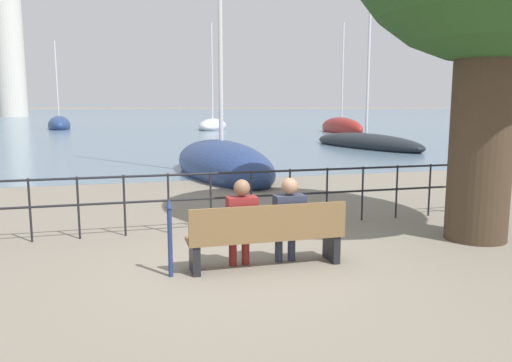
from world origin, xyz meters
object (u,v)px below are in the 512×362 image
park_bench (267,236)px  seated_person_right (289,217)px  closed_umbrella (170,233)px  seated_person_left (241,219)px  sailboat_3 (59,125)px  sailboat_4 (341,128)px  sailboat_0 (366,143)px  harbor_lighthouse (9,47)px  sailboat_1 (213,126)px  sailboat_2 (222,164)px

park_bench → seated_person_right: (0.34, 0.08, 0.23)m
seated_person_right → closed_umbrella: seated_person_right is taller
seated_person_left → sailboat_3: size_ratio=0.14×
park_bench → sailboat_4: 34.66m
sailboat_0 → sailboat_4: (4.83, 13.49, 0.15)m
seated_person_left → sailboat_0: (10.99, 17.45, -0.44)m
sailboat_4 → seated_person_right: bearing=-113.4°
sailboat_0 → sailboat_3: 31.78m
closed_umbrella → harbor_lighthouse: size_ratio=0.04×
seated_person_left → sailboat_1: (6.80, 39.32, -0.35)m
sailboat_0 → sailboat_4: 14.33m
sailboat_3 → harbor_lighthouse: size_ratio=0.30×
park_bench → sailboat_4: bearing=63.5°
sailboat_0 → sailboat_1: (-4.19, 21.87, 0.09)m
seated_person_right → sailboat_1: size_ratio=0.12×
closed_umbrella → sailboat_3: size_ratio=0.12×
harbor_lighthouse → seated_person_right: bearing=-77.7°
closed_umbrella → sailboat_3: sailboat_3 is taller
seated_person_left → sailboat_1: sailboat_1 is taller
closed_umbrella → sailboat_1: size_ratio=0.10×
park_bench → seated_person_left: seated_person_left is taller
sailboat_0 → sailboat_2: size_ratio=0.69×
sailboat_1 → sailboat_4: 12.32m
sailboat_2 → harbor_lighthouse: (-22.66, 90.77, 12.87)m
park_bench → sailboat_0: 20.51m
seated_person_right → sailboat_0: size_ratio=0.14×
seated_person_left → sailboat_4: 34.74m
sailboat_1 → sailboat_4: size_ratio=1.08×
seated_person_left → closed_umbrella: (-0.97, -0.10, -0.10)m
sailboat_3 → sailboat_4: (22.78, -12.74, 0.01)m
sailboat_1 → seated_person_left: bearing=-78.1°
closed_umbrella → sailboat_2: sailboat_2 is taller
park_bench → seated_person_left: 0.42m
seated_person_left → seated_person_right: seated_person_left is taller
seated_person_right → harbor_lighthouse: 103.02m
sailboat_4 → seated_person_left: bearing=-114.4°
sailboat_2 → sailboat_1: bearing=74.1°
closed_umbrella → sailboat_3: bearing=97.8°
sailboat_3 → sailboat_4: size_ratio=0.94×
seated_person_left → sailboat_3: sailboat_3 is taller
sailboat_4 → sailboat_2: bearing=-120.5°
seated_person_left → closed_umbrella: bearing=-174.4°
closed_umbrella → sailboat_3: (-5.99, 43.77, -0.20)m
sailboat_2 → sailboat_0: bearing=35.4°
seated_person_left → seated_person_right: (0.68, -0.00, -0.00)m
seated_person_right → closed_umbrella: size_ratio=1.19×
sailboat_4 → closed_umbrella: bearing=-115.8°
seated_person_left → harbor_lighthouse: bearing=101.9°
seated_person_left → sailboat_1: size_ratio=0.12×
sailboat_2 → sailboat_4: (14.26, 21.80, 0.02)m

